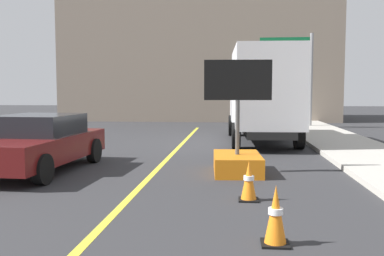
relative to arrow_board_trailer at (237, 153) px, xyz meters
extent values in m
cube|color=yellow|center=(-2.00, -5.08, -0.48)|extent=(0.14, 36.00, 0.01)
cube|color=orange|center=(0.00, 0.00, -0.26)|extent=(1.21, 1.86, 0.45)
cylinder|color=#4C4C4C|center=(0.00, 0.00, 0.62)|extent=(0.10, 0.10, 1.30)
cube|color=black|center=(0.00, 0.00, 1.74)|extent=(1.60, 0.18, 0.95)
sphere|color=yellow|center=(0.55, 0.08, 1.74)|extent=(0.09, 0.09, 0.09)
sphere|color=yellow|center=(0.25, 0.06, 1.74)|extent=(0.09, 0.09, 0.09)
sphere|color=yellow|center=(-0.05, 0.05, 1.74)|extent=(0.09, 0.09, 0.09)
sphere|color=yellow|center=(-0.35, 0.03, 1.74)|extent=(0.09, 0.09, 0.09)
sphere|color=yellow|center=(-0.52, 0.02, 1.92)|extent=(0.09, 0.09, 0.09)
sphere|color=yellow|center=(-0.52, 0.02, 1.56)|extent=(0.09, 0.09, 0.09)
cube|color=black|center=(0.99, 6.58, 0.09)|extent=(1.80, 7.04, 0.25)
cube|color=silver|center=(0.90, 9.10, 1.17)|extent=(2.29, 2.03, 1.90)
cube|color=silver|center=(1.03, 5.52, 1.61)|extent=(2.39, 4.83, 2.79)
cylinder|color=black|center=(-0.16, 8.92, -0.03)|extent=(0.31, 0.91, 0.90)
cylinder|color=black|center=(1.97, 9.00, -0.03)|extent=(0.31, 0.91, 0.90)
cylinder|color=black|center=(0.00, 4.45, -0.03)|extent=(0.31, 0.91, 0.90)
cylinder|color=black|center=(2.13, 4.53, -0.03)|extent=(0.31, 0.91, 0.90)
cube|color=#591414|center=(-4.92, -0.23, 0.10)|extent=(2.16, 4.55, 0.60)
cube|color=black|center=(-4.90, -0.01, 0.65)|extent=(1.80, 2.09, 0.50)
cylinder|color=black|center=(-4.07, -1.75, -0.15)|extent=(0.25, 0.67, 0.66)
cylinder|color=black|center=(-3.91, 1.18, -0.15)|extent=(0.25, 0.67, 0.66)
cylinder|color=black|center=(-5.76, 1.28, -0.15)|extent=(0.25, 0.67, 0.66)
cylinder|color=gray|center=(3.98, 13.23, 2.02)|extent=(0.18, 0.18, 5.00)
cube|color=#0F6033|center=(2.58, 13.25, 3.67)|extent=(2.60, 0.10, 1.30)
cube|color=white|center=(2.58, 13.28, 3.67)|extent=(1.82, 0.03, 0.18)
cube|color=gray|center=(-2.45, 21.03, 3.76)|extent=(18.22, 7.79, 8.48)
cube|color=black|center=(0.44, -4.92, -0.47)|extent=(0.36, 0.36, 0.03)
cone|color=orange|center=(0.44, -4.92, -0.08)|extent=(0.28, 0.28, 0.74)
cylinder|color=white|center=(0.44, -4.92, -0.04)|extent=(0.19, 0.19, 0.08)
cube|color=black|center=(0.18, -2.66, -0.47)|extent=(0.36, 0.36, 0.03)
cone|color=orange|center=(0.18, -2.66, -0.10)|extent=(0.28, 0.28, 0.69)
cylinder|color=white|center=(0.18, -2.66, -0.07)|extent=(0.19, 0.19, 0.08)
camera|label=1|loc=(-0.11, -10.43, 1.48)|focal=40.84mm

